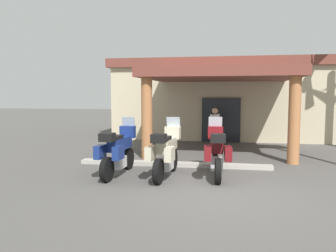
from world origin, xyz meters
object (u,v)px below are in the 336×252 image
object	(u,v)px
motel_building	(222,98)
motorcycle_maroon	(217,152)
motorcycle_blue	(118,151)
motorcycle_cream	(166,152)
pedestrian	(215,126)

from	to	relation	value
motel_building	motorcycle_maroon	world-z (taller)	motel_building
motorcycle_maroon	motorcycle_blue	bearing A→B (deg)	91.68
motorcycle_blue	motorcycle_cream	size ratio (longest dim) A/B	1.00
motel_building	motorcycle_cream	size ratio (longest dim) A/B	5.15
motorcycle_maroon	pedestrian	distance (m)	4.14
motorcycle_maroon	pedestrian	bearing A→B (deg)	-2.01
motel_building	motorcycle_blue	xyz separation A→B (m)	(-2.82, -9.85, -1.37)
motorcycle_blue	pedestrian	distance (m)	5.11
motel_building	pedestrian	bearing A→B (deg)	-91.82
motorcycle_blue	motorcycle_cream	xyz separation A→B (m)	(1.37, 0.01, 0.00)
motorcycle_blue	pedestrian	size ratio (longest dim) A/B	1.27
motorcycle_cream	pedestrian	world-z (taller)	pedestrian
motorcycle_maroon	pedestrian	size ratio (longest dim) A/B	1.27
motel_building	motorcycle_maroon	size ratio (longest dim) A/B	5.15
motorcycle_blue	motorcycle_cream	bearing A→B (deg)	-85.01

